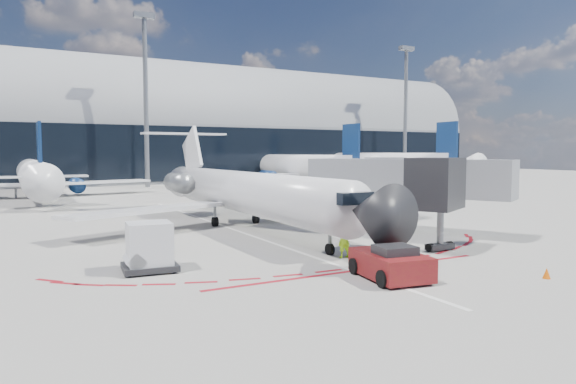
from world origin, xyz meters
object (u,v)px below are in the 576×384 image
regional_jet (243,191)px  uld_container (149,247)px  pushback_tug (391,263)px  ramp_worker (344,238)px

regional_jet → uld_container: 13.58m
pushback_tug → ramp_worker: size_ratio=2.86×
regional_jet → pushback_tug: bearing=-91.7°
regional_jet → pushback_tug: (-0.49, -16.18, -1.87)m
regional_jet → ramp_worker: regional_jet is taller
regional_jet → ramp_worker: (0.24, -11.78, -1.52)m
ramp_worker → uld_container: 9.25m
regional_jet → uld_container: (-8.87, -10.18, -1.44)m
pushback_tug → ramp_worker: 4.47m
regional_jet → pushback_tug: size_ratio=5.35×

